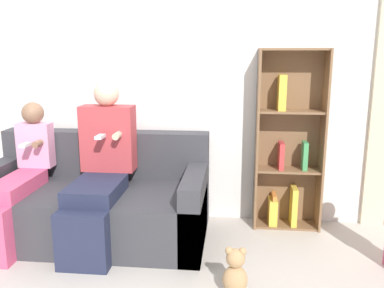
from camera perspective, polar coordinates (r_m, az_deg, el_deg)
name	(u,v)px	position (r m, az deg, el deg)	size (l,w,h in m)	color
ground_plane	(123,271)	(2.90, -9.68, -17.21)	(14.00, 14.00, 0.00)	#BCB2A8
back_wall	(150,72)	(3.52, -5.92, 9.98)	(10.00, 0.06, 2.55)	silver
couch	(96,202)	(3.36, -13.36, -7.98)	(1.76, 0.90, 0.79)	#38383D
adult_seated	(101,164)	(3.13, -12.69, -2.79)	(0.42, 0.82, 1.22)	#232842
child_seated	(19,176)	(3.37, -23.10, -4.10)	(0.28, 0.84, 1.05)	#DB4C75
bookshelf	(287,148)	(3.44, 13.24, -0.58)	(0.54, 0.24, 1.47)	brown
teddy_bear	(235,272)	(2.57, 6.09, -17.49)	(0.15, 0.13, 0.31)	tan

